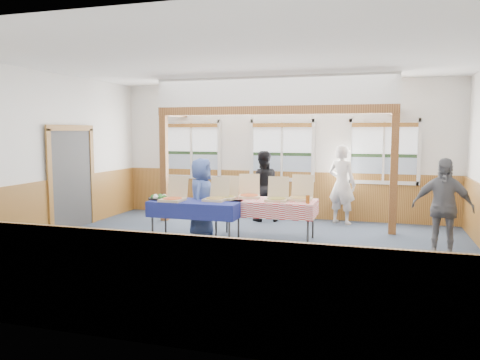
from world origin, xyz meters
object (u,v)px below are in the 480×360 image
object	(u,v)px
table_left	(196,204)
man_blue	(201,197)
woman_white	(342,184)
table_right	(265,203)
woman_black	(262,186)
person_grey	(442,207)

from	to	relation	value
table_left	man_blue	distance (m)	0.45
table_left	man_blue	bearing A→B (deg)	89.78
woman_white	table_right	bearing A→B (deg)	80.24
woman_white	woman_black	size ratio (longest dim) A/B	1.09
table_left	table_right	xyz separation A→B (m)	(1.20, 0.53, 0.01)
table_right	person_grey	distance (m)	3.10
person_grey	woman_white	bearing A→B (deg)	139.30
woman_white	man_blue	bearing A→B (deg)	62.19
man_blue	person_grey	distance (m)	4.34
man_blue	table_right	bearing A→B (deg)	-92.41
woman_white	man_blue	xyz separation A→B (m)	(-2.54, -2.02, -0.11)
woman_white	woman_black	xyz separation A→B (m)	(-1.76, -0.19, -0.07)
table_left	woman_black	xyz separation A→B (m)	(0.72, 2.27, 0.11)
woman_black	man_blue	bearing A→B (deg)	47.63
person_grey	woman_black	bearing A→B (deg)	160.69
woman_black	person_grey	xyz separation A→B (m)	(3.56, -2.11, 0.01)
man_blue	person_grey	size ratio (longest dim) A/B	0.94
man_blue	person_grey	world-z (taller)	person_grey
person_grey	man_blue	bearing A→B (deg)	-172.36
woman_black	woman_white	bearing A→B (deg)	166.86
table_left	woman_black	world-z (taller)	woman_black
table_right	woman_black	distance (m)	1.81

